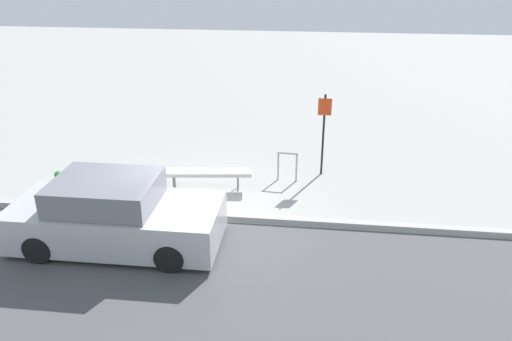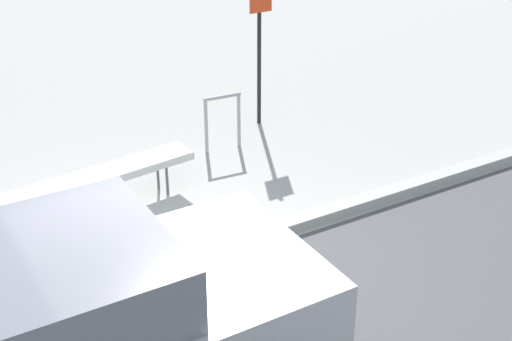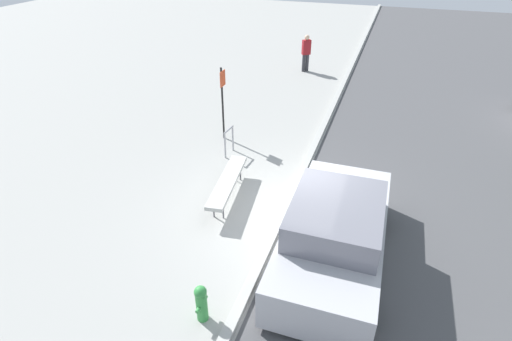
# 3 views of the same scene
# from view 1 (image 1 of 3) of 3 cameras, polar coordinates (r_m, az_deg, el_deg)

# --- Properties ---
(ground_plane) EXTENTS (60.00, 60.00, 0.00)m
(ground_plane) POSITION_cam_1_polar(r_m,az_deg,el_deg) (11.93, -7.02, -5.31)
(ground_plane) COLOR #9E9E99
(curb) EXTENTS (60.00, 0.20, 0.13)m
(curb) POSITION_cam_1_polar(r_m,az_deg,el_deg) (11.90, -7.04, -5.03)
(curb) COLOR #A8A8A3
(curb) RESTS_ON ground_plane
(bench) EXTENTS (2.43, 0.71, 0.53)m
(bench) POSITION_cam_1_polar(r_m,az_deg,el_deg) (13.04, -5.78, -0.27)
(bench) COLOR #515156
(bench) RESTS_ON ground_plane
(bike_rack) EXTENTS (0.55, 0.10, 0.83)m
(bike_rack) POSITION_cam_1_polar(r_m,az_deg,el_deg) (13.50, 3.60, 0.79)
(bike_rack) COLOR #99999E
(bike_rack) RESTS_ON ground_plane
(sign_post) EXTENTS (0.36, 0.08, 2.30)m
(sign_post) POSITION_cam_1_polar(r_m,az_deg,el_deg) (13.69, 7.74, 4.90)
(sign_post) COLOR black
(sign_post) RESTS_ON ground_plane
(fire_hydrant) EXTENTS (0.36, 0.22, 0.77)m
(fire_hydrant) POSITION_cam_1_polar(r_m,az_deg,el_deg) (13.45, -21.45, -1.45)
(fire_hydrant) COLOR #338C3F
(fire_hydrant) RESTS_ON ground_plane
(parked_car_near) EXTENTS (4.38, 1.91, 1.50)m
(parked_car_near) POSITION_cam_1_polar(r_m,az_deg,el_deg) (10.92, -15.83, -4.99)
(parked_car_near) COLOR black
(parked_car_near) RESTS_ON ground_plane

